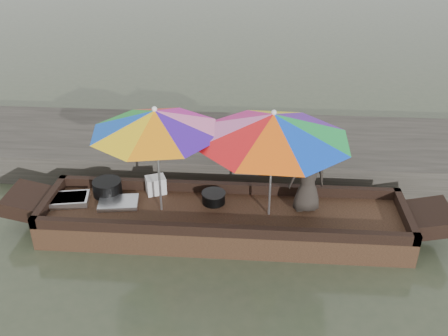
# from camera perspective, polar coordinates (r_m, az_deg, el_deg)

# --- Properties ---
(water) EXTENTS (80.00, 80.00, 0.00)m
(water) POSITION_cam_1_polar(r_m,az_deg,el_deg) (7.21, -0.06, -7.37)
(water) COLOR #38412D
(water) RESTS_ON ground
(dock) EXTENTS (22.00, 2.20, 0.50)m
(dock) POSITION_cam_1_polar(r_m,az_deg,el_deg) (8.97, 1.01, 2.20)
(dock) COLOR #2D2B26
(dock) RESTS_ON ground
(boat_hull) EXTENTS (5.09, 1.20, 0.35)m
(boat_hull) POSITION_cam_1_polar(r_m,az_deg,el_deg) (7.11, -0.06, -6.23)
(boat_hull) COLOR black
(boat_hull) RESTS_ON water
(cooking_pot) EXTENTS (0.42, 0.42, 0.22)m
(cooking_pot) POSITION_cam_1_polar(r_m,az_deg,el_deg) (7.56, -13.19, -2.21)
(cooking_pot) COLOR black
(cooking_pot) RESTS_ON boat_hull
(tray_crayfish) EXTENTS (0.62, 0.48, 0.09)m
(tray_crayfish) POSITION_cam_1_polar(r_m,az_deg,el_deg) (7.54, -17.30, -3.47)
(tray_crayfish) COLOR silver
(tray_crayfish) RESTS_ON boat_hull
(tray_scallop) EXTENTS (0.61, 0.46, 0.06)m
(tray_scallop) POSITION_cam_1_polar(r_m,az_deg,el_deg) (7.32, -11.97, -3.90)
(tray_scallop) COLOR silver
(tray_scallop) RESTS_ON boat_hull
(charcoal_grill) EXTENTS (0.33, 0.33, 0.15)m
(charcoal_grill) POSITION_cam_1_polar(r_m,az_deg,el_deg) (7.18, -1.19, -3.45)
(charcoal_grill) COLOR black
(charcoal_grill) RESTS_ON boat_hull
(supply_bag) EXTENTS (0.34, 0.31, 0.26)m
(supply_bag) POSITION_cam_1_polar(r_m,az_deg,el_deg) (7.46, -7.80, -1.93)
(supply_bag) COLOR silver
(supply_bag) RESTS_ON boat_hull
(vendor) EXTENTS (0.56, 0.43, 1.03)m
(vendor) POSITION_cam_1_polar(r_m,az_deg,el_deg) (6.91, 9.55, -1.04)
(vendor) COLOR black
(vendor) RESTS_ON boat_hull
(umbrella_bow) EXTENTS (2.06, 2.06, 1.55)m
(umbrella_bow) POSITION_cam_1_polar(r_m,az_deg,el_deg) (6.73, -7.54, 0.80)
(umbrella_bow) COLOR pink
(umbrella_bow) RESTS_ON boat_hull
(umbrella_stern) EXTENTS (2.65, 2.65, 1.55)m
(umbrella_stern) POSITION_cam_1_polar(r_m,az_deg,el_deg) (6.60, 5.41, 0.34)
(umbrella_stern) COLOR #5814A5
(umbrella_stern) RESTS_ON boat_hull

